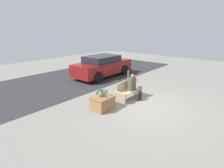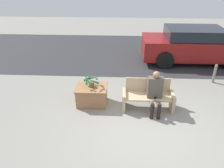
{
  "view_description": "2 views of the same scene",
  "coord_description": "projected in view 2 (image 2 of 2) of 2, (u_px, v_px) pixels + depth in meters",
  "views": [
    {
      "loc": [
        -6.33,
        -3.48,
        3.21
      ],
      "look_at": [
        -0.62,
        1.34,
        0.88
      ],
      "focal_mm": 28.0,
      "sensor_mm": 36.0,
      "label": 1
    },
    {
      "loc": [
        -0.56,
        -4.44,
        3.58
      ],
      "look_at": [
        -0.84,
        1.08,
        0.72
      ],
      "focal_mm": 35.0,
      "sensor_mm": 36.0,
      "label": 2
    }
  ],
  "objects": [
    {
      "name": "parked_car",
      "position": [
        195.0,
        45.0,
        9.41
      ],
      "size": [
        4.5,
        1.98,
        1.49
      ],
      "color": "maroon",
      "rests_on": "ground_plane"
    },
    {
      "name": "bench",
      "position": [
        148.0,
        96.0,
        6.28
      ],
      "size": [
        1.46,
        0.57,
        0.86
      ],
      "color": "tan",
      "rests_on": "ground_plane"
    },
    {
      "name": "ground_plane",
      "position": [
        143.0,
        129.0,
        5.56
      ],
      "size": [
        30.0,
        30.0,
        0.0
      ],
      "primitive_type": "plane",
      "color": "gray"
    },
    {
      "name": "bollard_post",
      "position": [
        215.0,
        73.0,
        7.73
      ],
      "size": [
        0.1,
        0.1,
        0.7
      ],
      "color": "slate",
      "rests_on": "ground_plane"
    },
    {
      "name": "person_seated",
      "position": [
        155.0,
        91.0,
        5.99
      ],
      "size": [
        0.41,
        0.61,
        1.22
      ],
      "color": "#4C473D",
      "rests_on": "ground_plane"
    },
    {
      "name": "road_surface",
      "position": [
        134.0,
        52.0,
        10.91
      ],
      "size": [
        20.0,
        6.0,
        0.01
      ],
      "primitive_type": "cube",
      "color": "#2D2D30",
      "rests_on": "ground_plane"
    },
    {
      "name": "planter_box",
      "position": [
        92.0,
        95.0,
        6.52
      ],
      "size": [
        0.91,
        0.73,
        0.57
      ],
      "color": "#936642",
      "rests_on": "ground_plane"
    },
    {
      "name": "potted_plant",
      "position": [
        91.0,
        80.0,
        6.31
      ],
      "size": [
        0.51,
        0.52,
        0.44
      ],
      "color": "brown",
      "rests_on": "planter_box"
    }
  ]
}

